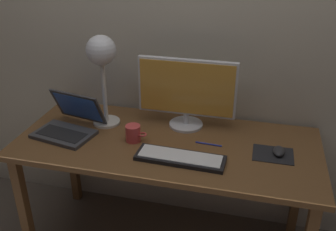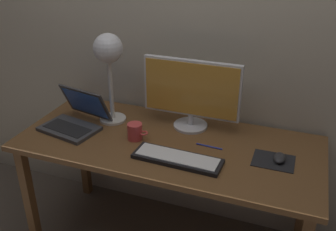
{
  "view_description": "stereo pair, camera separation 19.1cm",
  "coord_description": "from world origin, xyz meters",
  "views": [
    {
      "loc": [
        0.43,
        -1.71,
        1.77
      ],
      "look_at": [
        0.02,
        -0.05,
        0.92
      ],
      "focal_mm": 41.05,
      "sensor_mm": 36.0,
      "label": 1
    },
    {
      "loc": [
        0.61,
        -1.65,
        1.77
      ],
      "look_at": [
        0.02,
        -0.05,
        0.92
      ],
      "focal_mm": 41.05,
      "sensor_mm": 36.0,
      "label": 2
    }
  ],
  "objects": [
    {
      "name": "back_wall",
      "position": [
        0.0,
        0.4,
        1.3
      ],
      "size": [
        4.8,
        0.06,
        2.6
      ],
      "primitive_type": "cube",
      "color": "#B2A893",
      "rests_on": "ground"
    },
    {
      "name": "desk",
      "position": [
        0.0,
        0.0,
        0.66
      ],
      "size": [
        1.6,
        0.7,
        0.74
      ],
      "color": "brown",
      "rests_on": "ground"
    },
    {
      "name": "monitor",
      "position": [
        0.06,
        0.2,
        0.96
      ],
      "size": [
        0.54,
        0.19,
        0.4
      ],
      "color": "silver",
      "rests_on": "desk"
    },
    {
      "name": "keyboard_main",
      "position": [
        0.11,
        -0.16,
        0.75
      ],
      "size": [
        0.44,
        0.16,
        0.03
      ],
      "color": "black",
      "rests_on": "desk"
    },
    {
      "name": "laptop",
      "position": [
        -0.55,
        -0.01,
        0.8
      ],
      "size": [
        0.37,
        0.35,
        0.21
      ],
      "color": "#38383A",
      "rests_on": "desk"
    },
    {
      "name": "desk_lamp",
      "position": [
        -0.39,
        0.12,
        1.13
      ],
      "size": [
        0.16,
        0.16,
        0.52
      ],
      "color": "beige",
      "rests_on": "desk"
    },
    {
      "name": "mousepad",
      "position": [
        0.55,
        0.0,
        0.74
      ],
      "size": [
        0.2,
        0.16,
        0.0
      ],
      "primitive_type": "cube",
      "color": "black",
      "rests_on": "desk"
    },
    {
      "name": "mouse",
      "position": [
        0.57,
        0.01,
        0.76
      ],
      "size": [
        0.06,
        0.1,
        0.03
      ],
      "primitive_type": "ellipsoid",
      "color": "#28282B",
      "rests_on": "mousepad"
    },
    {
      "name": "coffee_mug",
      "position": [
        -0.17,
        -0.04,
        0.78
      ],
      "size": [
        0.11,
        0.08,
        0.09
      ],
      "color": "#CC3F3F",
      "rests_on": "desk"
    },
    {
      "name": "pen",
      "position": [
        0.22,
        0.02,
        0.74
      ],
      "size": [
        0.14,
        0.02,
        0.01
      ],
      "primitive_type": "cylinder",
      "rotation": [
        0.0,
        1.57,
        -0.07
      ],
      "color": "#2633A5",
      "rests_on": "desk"
    }
  ]
}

